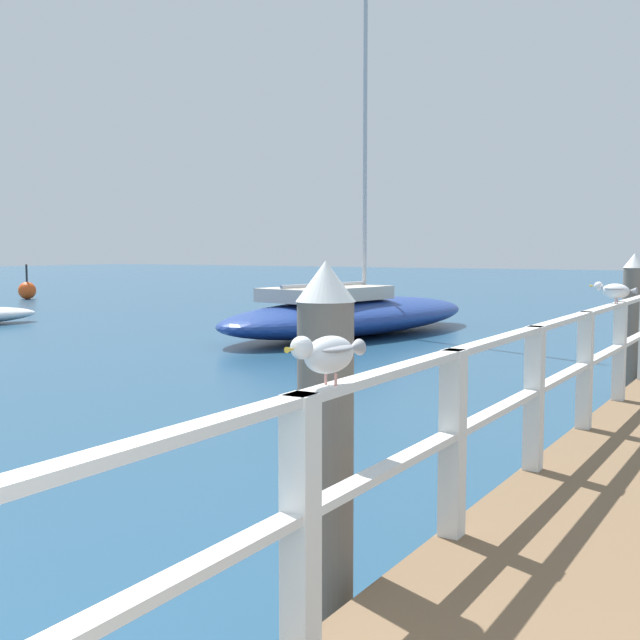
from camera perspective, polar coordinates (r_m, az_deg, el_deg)
The scene contains 6 objects.
dock_piling_near at distance 4.02m, azimuth 0.40°, elevation -9.61°, with size 0.29×0.29×1.94m.
dock_piling_far at distance 11.88m, azimuth 21.30°, elevation -0.21°, with size 0.29×0.29×1.94m.
seagull_foreground at distance 3.19m, azimuth 0.57°, elevation -2.33°, with size 0.20×0.48×0.21m.
seagull_background at distance 8.59m, azimuth 20.20°, elevation 2.01°, with size 0.48×0.21×0.21m.
boat_2 at distance 18.82m, azimuth 2.27°, elevation 0.44°, with size 4.18×8.70×10.23m.
channel_buoy at distance 34.24m, azimuth -20.08°, elevation 1.99°, with size 0.70×0.70×1.40m.
Camera 1 is at (0.43, -0.16, 2.00)m, focal length 45.06 mm.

